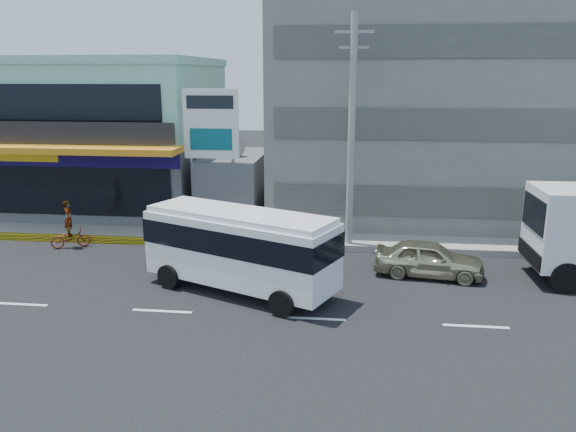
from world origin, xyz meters
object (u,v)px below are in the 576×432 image
Objects in this scene: satellite_dish at (231,156)px; motorcycle_rider at (70,232)px; minibus at (240,244)px; sedan at (429,259)px; concrete_building at (428,84)px; utility_pole_near at (352,133)px; billboard at (211,132)px; shop_building at (103,139)px.

satellite_dish reaches higher than motorcycle_rider.
sedan is (6.86, 2.37, -1.06)m from minibus.
sedan is at bearing 19.06° from minibus.
utility_pole_near is (-4.00, -7.60, -1.85)m from concrete_building.
concrete_building is at bearing 28.09° from motorcycle_rider.
sedan is 1.91× the size of motorcycle_rider.
billboard is 8.31m from minibus.
shop_building is 1.69× the size of minibus.
utility_pole_near is 4.64× the size of motorcycle_rider.
motorcycle_rider reaches higher than sedan.
billboard reaches higher than satellite_dish.
utility_pole_near is at bearing -25.06° from shop_building.
minibus is 9.63m from motorcycle_rider.
utility_pole_near reaches higher than billboard.
concrete_building is 7.43× the size of motorcycle_rider.
concrete_building is 16.01m from minibus.
satellite_dish is 0.20× the size of minibus.
shop_building is 1.24× the size of utility_pole_near.
shop_building is 15.87m from minibus.
utility_pole_near is (6.50, -1.80, 0.22)m from billboard.
minibus reaches higher than sedan.
satellite_dish is at bearing 36.67° from motorcycle_rider.
sedan is at bearing -6.95° from motorcycle_rider.
shop_building is at bearing 102.13° from motorcycle_rider.
shop_building is at bearing -176.65° from concrete_building.
utility_pole_near reaches higher than shop_building.
concrete_building is 12.37m from sedan.
shop_building reaches higher than sedan.
concrete_building is 10.67× the size of satellite_dish.
utility_pole_near is 13.17m from motorcycle_rider.
billboard is at bearing -151.08° from concrete_building.
sedan is 15.55m from motorcycle_rider.
minibus is at bearing -76.06° from satellite_dish.
sedan is at bearing -44.30° from utility_pole_near.
shop_building is 8.54m from satellite_dish.
shop_building is at bearing 159.79° from satellite_dish.
motorcycle_rider is at bearing -151.91° from concrete_building.
motorcycle_rider is (-15.44, 1.88, 0.01)m from sedan.
concrete_building is at bearing 59.09° from minibus.
billboard reaches higher than sedan.
satellite_dish is (8.00, -2.95, -0.42)m from shop_building.
billboard is 11.53m from sedan.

